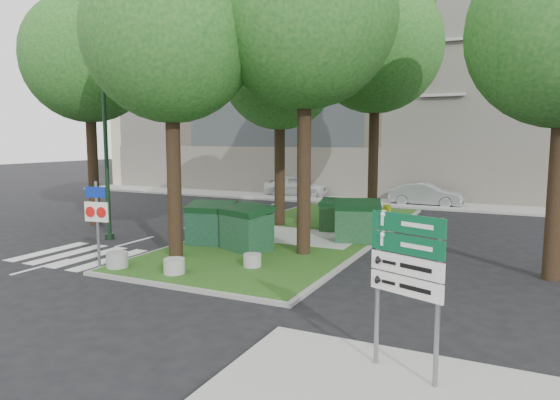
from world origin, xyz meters
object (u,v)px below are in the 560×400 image
Objects in this scene: bollard_mid at (174,266)px; litter_bin at (387,212)px; tree_median_mid at (282,60)px; street_lamp at (105,136)px; dumpster_d at (357,221)px; dumpster_c at (338,215)px; car_silver at (426,194)px; directional_sign at (407,269)px; tree_median_far at (379,33)px; tree_street_left at (90,45)px; tree_median_near_left at (174,18)px; car_white at (297,186)px; dumpster_b at (247,228)px; dumpster_a at (211,224)px; traffic_sign_pole at (97,213)px; bollard_right at (252,260)px; bollard_left at (117,260)px.

bollard_mid is 0.89× the size of litter_bin.
tree_median_mid reaches higher than street_lamp.
street_lamp is at bearing -176.60° from dumpster_d.
car_silver is at bearing 71.89° from dumpster_c.
tree_median_far is at bearing 128.22° from directional_sign.
tree_median_far reaches higher than tree_median_mid.
directional_sign is at bearing -74.11° from dumpster_c.
bollard_mid is 0.09× the size of street_lamp.
tree_median_mid is 0.91× the size of tree_street_left.
tree_median_near_left is at bearing 169.74° from directional_sign.
tree_median_far is 12.79m from car_white.
litter_bin is (0.49, 0.40, -7.88)m from tree_median_far.
dumpster_b reaches higher than dumpster_c.
dumpster_a is 0.29× the size of street_lamp.
car_white is (-7.59, 7.05, 0.28)m from litter_bin.
dumpster_d is at bearing -148.69° from car_white.
tree_street_left is 5.70× the size of dumpster_b.
traffic_sign_pole reaches higher than dumpster_c.
car_silver is at bearing 57.92° from street_lamp.
dumpster_a is (-0.06, 1.91, -6.49)m from tree_median_near_left.
tree_median_mid is 8.11m from tree_street_left.
car_silver is at bearing -97.39° from car_white.
tree_street_left is at bearing 153.43° from tree_median_near_left.
tree_street_left reaches higher than litter_bin.
tree_median_near_left is 7.53m from bollard_right.
street_lamp is at bearing 122.75° from traffic_sign_pole.
traffic_sign_pole reaches higher than car_white.
dumpster_c reaches higher than bollard_mid.
litter_bin is at bearing 42.65° from tree_median_mid.
car_silver is at bearing 78.15° from bollard_mid.
bollard_right is 4.62m from traffic_sign_pole.
tree_median_mid is 10.66m from bollard_mid.
street_lamp reaches higher than bollard_right.
street_lamp is 1.54× the size of car_silver.
street_lamp is (-7.95, -8.13, -4.47)m from tree_median_far.
car_silver is (4.41, 9.48, -6.32)m from tree_median_mid.
dumpster_a is (-3.76, -7.59, -7.49)m from tree_median_far.
litter_bin is 0.25× the size of traffic_sign_pole.
car_white is (-3.90, 10.44, -6.26)m from tree_median_mid.
tree_median_mid is 4.59m from tree_median_far.
tree_median_mid is at bearing 70.17° from traffic_sign_pole.
tree_median_far is at bearing -137.16° from car_white.
traffic_sign_pole is at bearing -147.45° from dumpster_d.
bollard_mid is (1.87, 0.17, -0.01)m from bollard_left.
litter_bin is 0.16× the size of car_silver.
dumpster_c is at bearing -149.71° from car_white.
tree_street_left reaches higher than dumpster_c.
tree_median_near_left is at bearing -112.93° from litter_bin.
directional_sign is at bearing -170.65° from car_silver.
tree_median_mid reaches higher than dumpster_b.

